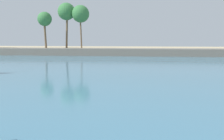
{
  "coord_description": "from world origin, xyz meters",
  "views": [
    {
      "loc": [
        4.12,
        1.07,
        4.32
      ],
      "look_at": [
        2.25,
        17.45,
        2.15
      ],
      "focal_mm": 38.9,
      "sensor_mm": 36.0,
      "label": 1
    }
  ],
  "objects": [
    {
      "name": "sea",
      "position": [
        0.0,
        55.5,
        0.03
      ],
      "size": [
        220.0,
        91.26,
        0.06
      ],
      "primitive_type": "cube",
      "color": "teal",
      "rests_on": "ground"
    },
    {
      "name": "palm_headland",
      "position": [
        -2.96,
        61.2,
        3.19
      ],
      "size": [
        116.05,
        6.51,
        13.26
      ],
      "color": "slate",
      "rests_on": "ground"
    }
  ]
}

